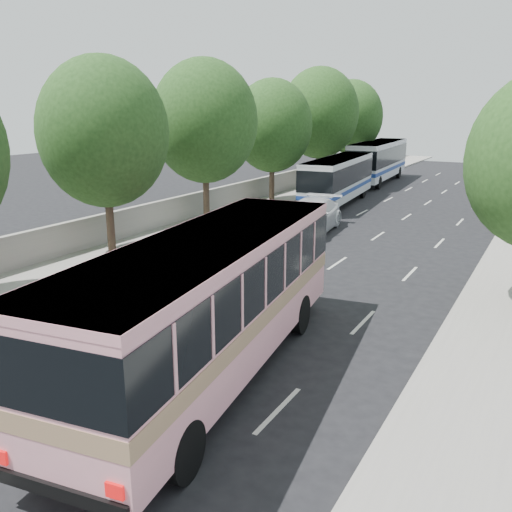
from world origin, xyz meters
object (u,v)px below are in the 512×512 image
Objects in this scene: pink_taxi at (212,267)px; tour_coach_front at (338,177)px; white_pickup at (310,216)px; tour_coach_rear at (378,158)px; pink_bus at (211,291)px.

pink_taxi is 0.42× the size of tour_coach_front.
tour_coach_rear is (-2.93, 21.68, 1.32)m from white_pickup.
white_pickup is (-4.55, 16.44, -1.39)m from pink_bus.
pink_bus is at bearing -55.77° from pink_taxi.
tour_coach_front is at bearing 96.21° from pink_bus.
tour_coach_rear reaches higher than white_pickup.
white_pickup is at bearing -83.44° from tour_coach_front.
pink_bus is 26.32m from tour_coach_front.
pink_bus is 38.84m from tour_coach_rear.
tour_coach_rear reaches higher than tour_coach_front.
white_pickup is at bearing 97.49° from pink_bus.
tour_coach_front reaches higher than white_pickup.
pink_bus is at bearing -81.09° from tour_coach_front.
pink_bus is 2.53× the size of pink_taxi.
white_pickup reaches higher than pink_taxi.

